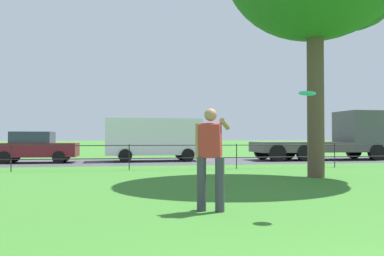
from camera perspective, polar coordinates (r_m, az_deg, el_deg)
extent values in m
cube|color=#424247|center=(21.39, -3.37, -4.69)|extent=(80.00, 6.27, 0.01)
cylinder|color=black|center=(16.26, -24.17, -3.90)|extent=(0.04, 0.04, 1.00)
cylinder|color=black|center=(15.76, -8.86, -4.09)|extent=(0.04, 0.04, 1.00)
cylinder|color=black|center=(16.41, 6.31, -3.98)|extent=(0.04, 0.04, 1.00)
cylinder|color=black|center=(18.08, 19.49, -3.67)|extent=(0.04, 0.04, 1.00)
cylinder|color=black|center=(15.95, -1.12, -4.25)|extent=(29.99, 0.03, 0.03)
cylinder|color=black|center=(15.93, -1.12, -2.45)|extent=(29.99, 0.03, 0.03)
cylinder|color=brown|center=(13.50, 17.04, 4.61)|extent=(0.53, 0.53, 5.29)
cylinder|color=#383842|center=(7.02, 1.35, -7.90)|extent=(0.16, 0.16, 0.93)
cylinder|color=#383842|center=(6.96, 3.94, -7.96)|extent=(0.16, 0.16, 0.93)
cube|color=#B22D2D|center=(6.94, 2.63, -1.75)|extent=(0.45, 0.42, 0.60)
sphere|color=#A87A5B|center=(6.95, 2.63, 1.87)|extent=(0.22, 0.22, 0.22)
cylinder|color=#A87A5B|center=(7.21, 4.67, 0.56)|extent=(0.34, 0.61, 0.19)
cylinder|color=#A87A5B|center=(6.99, 0.83, -1.92)|extent=(0.09, 0.09, 0.62)
cylinder|color=#2DB2C6|center=(6.80, 15.95, 4.72)|extent=(0.36, 0.36, 0.05)
cube|color=maroon|center=(21.45, -21.18, -2.90)|extent=(4.05, 1.82, 0.68)
cube|color=#2D3847|center=(21.47, -21.55, -1.24)|extent=(1.95, 1.58, 0.56)
cylinder|color=black|center=(22.01, -17.55, -3.77)|extent=(0.61, 0.22, 0.60)
cylinder|color=black|center=(20.42, -18.30, -3.96)|extent=(0.61, 0.22, 0.60)
cylinder|color=black|center=(22.55, -23.80, -3.66)|extent=(0.61, 0.22, 0.60)
cylinder|color=black|center=(21.00, -24.99, -3.83)|extent=(0.61, 0.22, 0.60)
cube|color=white|center=(21.57, -5.53, -1.24)|extent=(5.07, 2.14, 1.90)
cube|color=#283342|center=(21.89, -0.32, -0.38)|extent=(0.18, 1.67, 0.76)
cylinder|color=black|center=(22.76, -1.53, -3.64)|extent=(0.69, 0.27, 0.68)
cylinder|color=black|center=(20.93, -0.60, -3.85)|extent=(0.69, 0.27, 0.68)
cylinder|color=black|center=(22.40, -9.63, -3.66)|extent=(0.69, 0.27, 0.68)
cylinder|color=black|center=(20.54, -9.41, -3.88)|extent=(0.69, 0.27, 0.68)
cube|color=#4C4C51|center=(25.00, 22.55, -0.45)|extent=(2.15, 2.35, 2.30)
cube|color=#283342|center=(25.51, 24.21, 0.33)|extent=(0.16, 1.84, 0.87)
cube|color=#56514C|center=(23.18, 15.03, -2.59)|extent=(5.25, 2.41, 0.56)
cylinder|color=black|center=(26.07, 21.86, -3.01)|extent=(0.91, 0.32, 0.90)
cylinder|color=black|center=(24.32, 24.58, -3.12)|extent=(0.91, 0.32, 0.90)
cylinder|color=black|center=(24.03, 13.37, -3.22)|extent=(0.91, 0.32, 0.90)
cylinder|color=black|center=(22.12, 15.64, -3.38)|extent=(0.91, 0.32, 0.90)
cylinder|color=black|center=(23.43, 9.89, -3.29)|extent=(0.91, 0.32, 0.90)
cylinder|color=black|center=(21.47, 11.92, -3.46)|extent=(0.91, 0.32, 0.90)
cylinder|color=black|center=(27.33, 25.18, -3.13)|extent=(0.68, 0.25, 0.68)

